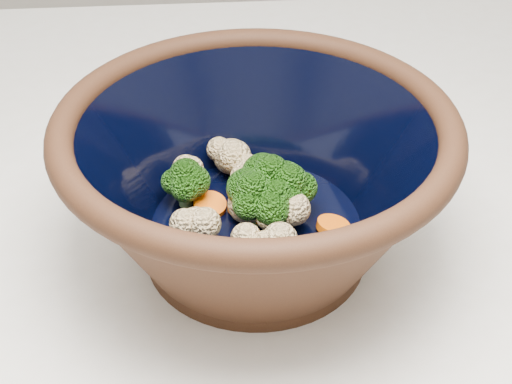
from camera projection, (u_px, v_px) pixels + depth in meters
mixing_bowl at (256, 179)px, 0.54m from camera, size 0.37×0.37×0.13m
vegetable_pile at (255, 197)px, 0.56m from camera, size 0.15×0.17×0.06m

